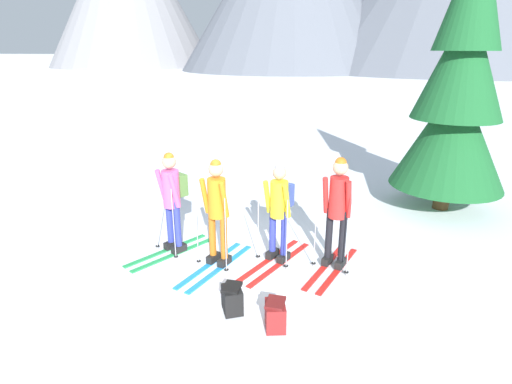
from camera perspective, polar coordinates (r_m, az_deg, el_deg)
The scene contains 8 objects.
ground_plane at distance 6.90m, azimuth -3.14°, elevation -9.26°, with size 400.00×400.00×0.00m, color white.
skier_in_pink at distance 6.90m, azimuth -11.52°, elevation -0.71°, with size 1.09×1.57×1.73m.
skier_in_orange at distance 6.36m, azimuth -5.46°, elevation -2.36°, with size 0.78×1.72×1.74m.
skier_in_yellow at distance 6.50m, azimuth 3.24°, elevation -2.24°, with size 0.93×1.71×1.64m.
skier_in_red at distance 6.37m, azimuth 11.20°, elevation -2.23°, with size 0.77×1.63×1.79m.
pine_tree_near at distance 9.28m, azimuth 26.26°, elevation 12.55°, with size 2.27×2.27×5.49m.
backpack_on_snow_front at distance 5.59m, azimuth -3.32°, elevation -14.52°, with size 0.36×0.40×0.38m.
backpack_on_snow_beside at distance 5.31m, azimuth 2.68°, elevation -16.60°, with size 0.32×0.38×0.38m.
Camera 1 is at (1.81, -5.78, 3.30)m, focal length 28.89 mm.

